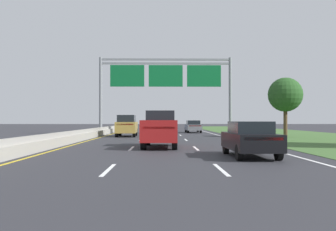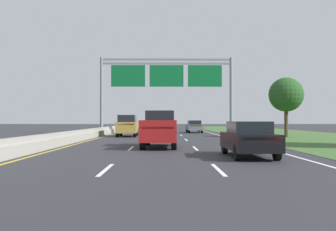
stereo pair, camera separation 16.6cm
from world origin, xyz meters
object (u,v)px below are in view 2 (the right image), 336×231
car_black_right_lane_sedan (248,138)px  car_grey_right_lane_sedan (194,126)px  pickup_truck_red (160,129)px  car_blue_centre_lane_sedan (163,125)px  car_gold_left_lane_suv (127,125)px  overhead_sign_gantry (167,79)px  roadside_tree_mid (286,95)px

car_black_right_lane_sedan → car_grey_right_lane_sedan: (0.09, 31.03, 0.00)m
pickup_truck_red → car_blue_centre_lane_sedan: 33.31m
car_gold_left_lane_suv → pickup_truck_red: bearing=-167.7°
car_blue_centre_lane_sedan → car_grey_right_lane_sedan: size_ratio=1.00×
pickup_truck_red → car_grey_right_lane_sedan: 25.58m
car_blue_centre_lane_sedan → car_grey_right_lane_sedan: (4.06, -8.05, 0.00)m
pickup_truck_red → car_blue_centre_lane_sedan: size_ratio=1.22×
overhead_sign_gantry → roadside_tree_mid: bearing=-32.2°
car_black_right_lane_sedan → car_blue_centre_lane_sedan: same height
car_grey_right_lane_sedan → roadside_tree_mid: roadside_tree_mid is taller
pickup_truck_red → roadside_tree_mid: roadside_tree_mid is taller
overhead_sign_gantry → car_black_right_lane_sedan: bearing=-82.1°
pickup_truck_red → car_black_right_lane_sedan: pickup_truck_red is taller
car_black_right_lane_sedan → car_grey_right_lane_sedan: 31.03m
car_black_right_lane_sedan → car_grey_right_lane_sedan: bearing=-0.5°
pickup_truck_red → car_grey_right_lane_sedan: (4.10, 25.25, -0.26)m
car_blue_centre_lane_sedan → roadside_tree_mid: (11.69, -20.90, 3.18)m
pickup_truck_red → car_blue_centre_lane_sedan: (0.04, 33.30, -0.26)m
car_gold_left_lane_suv → car_grey_right_lane_sedan: bearing=-35.5°
pickup_truck_red → roadside_tree_mid: bearing=-42.0°
pickup_truck_red → car_black_right_lane_sedan: 7.04m
overhead_sign_gantry → car_gold_left_lane_suv: 8.21m
car_grey_right_lane_sedan → car_gold_left_lane_suv: bearing=143.7°
pickup_truck_red → car_gold_left_lane_suv: pickup_truck_red is taller
car_blue_centre_lane_sedan → car_gold_left_lane_suv: car_gold_left_lane_suv is taller
overhead_sign_gantry → car_grey_right_lane_sedan: size_ratio=3.38×
car_grey_right_lane_sedan → car_black_right_lane_sedan: bearing=178.1°
overhead_sign_gantry → car_blue_centre_lane_sedan: (-0.47, 13.82, -5.41)m
roadside_tree_mid → car_gold_left_lane_suv: bearing=172.5°
car_blue_centre_lane_sedan → car_grey_right_lane_sedan: same height
car_blue_centre_lane_sedan → pickup_truck_red: bearing=-178.5°
overhead_sign_gantry → car_black_right_lane_sedan: size_ratio=3.41×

